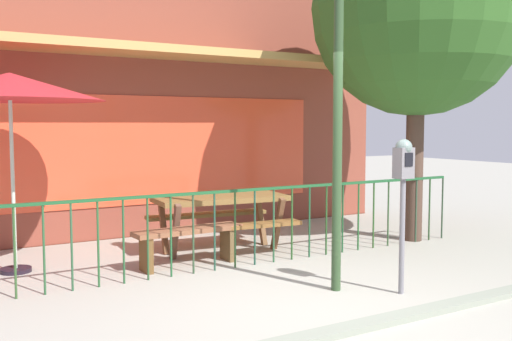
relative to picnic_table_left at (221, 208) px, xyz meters
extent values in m
plane|color=#A09D91|center=(-0.27, -2.66, -0.61)|extent=(40.00, 40.00, 0.00)
cube|color=#482215|center=(-0.27, 1.91, -0.61)|extent=(8.67, 0.54, 0.01)
cube|color=brown|center=(-0.27, 1.91, 1.65)|extent=(8.67, 0.50, 4.52)
cube|color=#E54C2D|center=(-0.27, 1.65, 0.74)|extent=(5.63, 0.02, 1.70)
cube|color=tan|center=(-0.27, 1.19, 2.22)|extent=(7.37, 0.95, 0.12)
cube|color=#1A4D27|center=(-0.27, -0.90, 0.34)|extent=(7.28, 0.04, 0.04)
cylinder|color=#2D4D25|center=(-2.79, -0.90, -0.14)|extent=(0.02, 0.02, 0.95)
cylinder|color=#264F2C|center=(-2.51, -0.90, -0.14)|extent=(0.02, 0.02, 0.95)
cylinder|color=#274E30|center=(-2.23, -0.90, -0.14)|extent=(0.02, 0.02, 0.95)
cylinder|color=#225028|center=(-1.95, -0.90, -0.14)|extent=(0.02, 0.02, 0.95)
cylinder|color=#214A28|center=(-1.67, -0.90, -0.14)|extent=(0.02, 0.02, 0.95)
cylinder|color=#224725|center=(-1.39, -0.90, -0.14)|extent=(0.02, 0.02, 0.95)
cylinder|color=#1E512A|center=(-1.11, -0.90, -0.14)|extent=(0.02, 0.02, 0.95)
cylinder|color=#2C442B|center=(-0.83, -0.90, -0.14)|extent=(0.02, 0.02, 0.95)
cylinder|color=#1F4432|center=(-0.55, -0.90, -0.14)|extent=(0.02, 0.02, 0.95)
cylinder|color=#275025|center=(-0.27, -0.90, -0.14)|extent=(0.02, 0.02, 0.95)
cylinder|color=#1A4331|center=(0.01, -0.90, -0.14)|extent=(0.02, 0.02, 0.95)
cylinder|color=#265031|center=(0.29, -0.90, -0.14)|extent=(0.02, 0.02, 0.95)
cylinder|color=#234A1F|center=(0.57, -0.90, -0.14)|extent=(0.02, 0.02, 0.95)
cylinder|color=#1A4A29|center=(0.85, -0.90, -0.14)|extent=(0.02, 0.02, 0.95)
cylinder|color=#20471E|center=(1.13, -0.90, -0.14)|extent=(0.02, 0.02, 0.95)
cylinder|color=#194624|center=(1.41, -0.90, -0.14)|extent=(0.02, 0.02, 0.95)
cylinder|color=#1E5124|center=(1.69, -0.90, -0.14)|extent=(0.02, 0.02, 0.95)
cylinder|color=#284D20|center=(1.97, -0.90, -0.14)|extent=(0.02, 0.02, 0.95)
cylinder|color=#2B4927|center=(2.25, -0.90, -0.14)|extent=(0.02, 0.02, 0.95)
cylinder|color=#19481E|center=(2.53, -0.90, -0.14)|extent=(0.02, 0.02, 0.95)
cylinder|color=#2B442F|center=(2.81, -0.90, -0.14)|extent=(0.02, 0.02, 0.95)
cylinder|color=#214320|center=(3.09, -0.90, -0.14)|extent=(0.02, 0.02, 0.95)
cylinder|color=#283E29|center=(3.37, -0.90, -0.14)|extent=(0.02, 0.02, 0.95)
cube|color=brown|center=(0.00, 0.00, 0.13)|extent=(1.87, 0.94, 0.07)
cube|color=brown|center=(-0.06, -0.55, -0.17)|extent=(1.82, 0.44, 0.05)
cube|color=brown|center=(0.06, 0.55, -0.17)|extent=(1.82, 0.44, 0.05)
cube|color=brown|center=(-0.76, -0.20, -0.24)|extent=(0.11, 0.35, 0.78)
cube|color=brown|center=(-0.71, 0.35, -0.24)|extent=(0.11, 0.35, 0.78)
cube|color=brown|center=(0.71, -0.35, -0.24)|extent=(0.11, 0.35, 0.78)
cube|color=brown|center=(0.76, 0.20, -0.24)|extent=(0.11, 0.35, 0.78)
cylinder|color=black|center=(-2.62, 0.25, -0.59)|extent=(0.36, 0.36, 0.05)
cylinder|color=#B0C0AD|center=(-2.62, 0.25, 0.54)|extent=(0.04, 0.04, 2.31)
cone|color=red|center=(-2.62, 0.25, 1.59)|extent=(2.18, 2.18, 0.32)
cube|color=brown|center=(-0.72, -0.52, -0.16)|extent=(1.41, 0.38, 0.06)
cube|color=brown|center=(-1.28, -0.55, -0.39)|extent=(0.08, 0.29, 0.45)
cube|color=brown|center=(-0.16, -0.50, -0.39)|extent=(0.08, 0.29, 0.45)
cylinder|color=slate|center=(0.69, -2.75, -0.01)|extent=(0.06, 0.06, 1.20)
cube|color=slate|center=(0.69, -2.75, 0.75)|extent=(0.18, 0.14, 0.32)
sphere|color=slate|center=(0.69, -2.75, 0.91)|extent=(0.17, 0.17, 0.17)
cube|color=black|center=(0.69, -2.82, 0.79)|extent=(0.11, 0.01, 0.14)
cylinder|color=#483328|center=(2.87, -0.78, 0.68)|extent=(0.26, 0.26, 2.58)
sphere|color=#2C5820|center=(2.87, -0.78, 2.84)|extent=(3.14, 3.14, 3.14)
cylinder|color=#2E4728|center=(0.18, -2.30, 1.19)|extent=(0.10, 0.10, 3.60)
cube|color=gray|center=(-0.27, -3.35, -0.61)|extent=(12.13, 0.20, 0.11)
camera|label=1|loc=(-3.67, -7.10, 1.15)|focal=41.07mm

